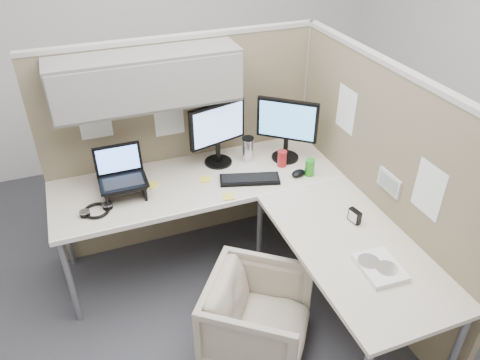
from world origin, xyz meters
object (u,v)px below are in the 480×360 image
object	(u,v)px
keyboard	(250,179)
office_chair	(258,314)
monitor_left	(217,129)
desk	(250,210)

from	to	relation	value
keyboard	office_chair	bearing A→B (deg)	-91.63
monitor_left	keyboard	bearing A→B (deg)	-82.58
desk	keyboard	distance (m)	0.28
desk	office_chair	size ratio (longest dim) A/B	3.34
office_chair	monitor_left	world-z (taller)	monitor_left
desk	keyboard	world-z (taller)	keyboard
monitor_left	keyboard	xyz separation A→B (m)	(0.12, -0.30, -0.26)
desk	keyboard	size ratio (longest dim) A/B	4.86
monitor_left	keyboard	size ratio (longest dim) A/B	1.13
office_chair	desk	bearing A→B (deg)	20.34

